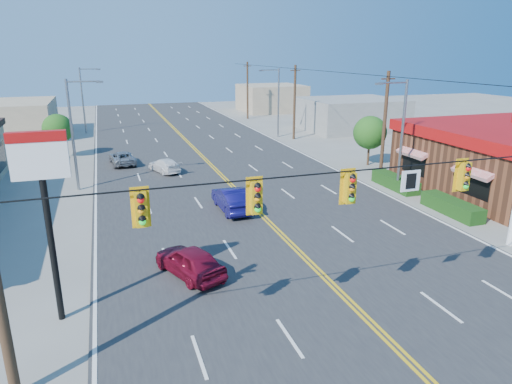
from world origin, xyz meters
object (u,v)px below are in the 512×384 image
object	(u,v)px
signal_span	(377,200)
car_magenta	(190,262)
car_white	(165,166)
pizza_hut_sign	(44,189)
car_blue	(232,200)
car_silver	(122,159)

from	to	relation	value
signal_span	car_magenta	distance (m)	9.12
car_white	car_magenta	bearing A→B (deg)	67.44
signal_span	pizza_hut_sign	world-z (taller)	signal_span
pizza_hut_sign	signal_span	bearing A→B (deg)	-20.19
car_blue	car_white	bearing A→B (deg)	-77.44
signal_span	car_magenta	xyz separation A→B (m)	(-5.57, 5.87, -4.20)
signal_span	car_silver	world-z (taller)	signal_span
car_magenta	car_blue	xyz separation A→B (m)	(4.20, 7.98, 0.06)
pizza_hut_sign	car_silver	bearing A→B (deg)	82.05
pizza_hut_sign	car_silver	world-z (taller)	pizza_hut_sign
car_magenta	car_blue	bearing A→B (deg)	-140.38
car_magenta	car_white	size ratio (longest dim) A/B	1.04
signal_span	car_blue	distance (m)	14.52
pizza_hut_sign	car_blue	world-z (taller)	pizza_hut_sign
pizza_hut_sign	car_magenta	distance (m)	7.20
car_blue	car_silver	world-z (taller)	car_blue
signal_span	car_blue	world-z (taller)	signal_span
car_blue	car_silver	size ratio (longest dim) A/B	1.07
car_white	signal_span	bearing A→B (deg)	81.08
pizza_hut_sign	car_magenta	xyz separation A→B (m)	(5.31, 1.87, -4.49)
car_magenta	car_silver	distance (m)	23.21
car_silver	car_white	bearing A→B (deg)	124.52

